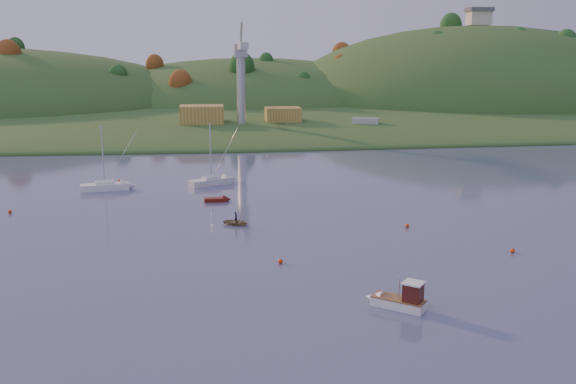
{
  "coord_description": "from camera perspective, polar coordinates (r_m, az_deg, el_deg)",
  "views": [
    {
      "loc": [
        -6.14,
        -42.45,
        21.16
      ],
      "look_at": [
        3.18,
        33.46,
        4.12
      ],
      "focal_mm": 40.0,
      "sensor_mm": 36.0,
      "label": 1
    }
  ],
  "objects": [
    {
      "name": "wharf",
      "position": [
        166.03,
        -3.12,
        5.64
      ],
      "size": [
        42.0,
        16.0,
        2.4
      ],
      "primitive_type": "cube",
      "color": "slate",
      "rests_on": "ground"
    },
    {
      "name": "hill_right",
      "position": [
        258.96,
        16.15,
        7.39
      ],
      "size": [
        150.0,
        130.0,
        60.0
      ],
      "primitive_type": "ellipsoid",
      "color": "#2C4D1E",
      "rests_on": "ground"
    },
    {
      "name": "far_shore",
      "position": [
        273.34,
        -5.75,
        8.06
      ],
      "size": [
        620.0,
        220.0,
        1.5
      ],
      "primitive_type": "cube",
      "color": "#2C4D1E",
      "rests_on": "ground"
    },
    {
      "name": "shore_slope",
      "position": [
        208.62,
        -5.32,
        6.69
      ],
      "size": [
        640.0,
        150.0,
        7.0
      ],
      "primitive_type": "ellipsoid",
      "color": "#2C4D1E",
      "rests_on": "ground"
    },
    {
      "name": "buoy_4",
      "position": [
        65.12,
        -0.68,
        -6.17
      ],
      "size": [
        0.5,
        0.5,
        0.5
      ],
      "primitive_type": "sphere",
      "color": "red",
      "rests_on": "ground"
    },
    {
      "name": "canoe",
      "position": [
        79.37,
        -4.64,
        -2.7
      ],
      "size": [
        3.84,
        3.45,
        0.65
      ],
      "primitive_type": "imported",
      "rotation": [
        0.0,
        0.0,
        1.1
      ],
      "color": "#9D8956",
      "rests_on": "ground"
    },
    {
      "name": "work_vessel",
      "position": [
        166.48,
        6.9,
        5.67
      ],
      "size": [
        16.72,
        10.54,
        4.05
      ],
      "rotation": [
        0.0,
        0.0,
        -0.34
      ],
      "color": "slate",
      "rests_on": "ground"
    },
    {
      "name": "hilltop_house",
      "position": [
        258.38,
        16.61,
        14.77
      ],
      "size": [
        9.0,
        7.0,
        6.45
      ],
      "color": "beige",
      "rests_on": "hill_right"
    },
    {
      "name": "buoy_0",
      "position": [
        72.48,
        19.33,
        -4.94
      ],
      "size": [
        0.5,
        0.5,
        0.5
      ],
      "primitive_type": "sphere",
      "color": "red",
      "rests_on": "ground"
    },
    {
      "name": "buoy_2",
      "position": [
        92.18,
        -23.49,
        -1.61
      ],
      "size": [
        0.5,
        0.5,
        0.5
      ],
      "primitive_type": "sphere",
      "color": "red",
      "rests_on": "ground"
    },
    {
      "name": "buoy_3",
      "position": [
        107.92,
        -14.77,
        0.97
      ],
      "size": [
        0.5,
        0.5,
        0.5
      ],
      "primitive_type": "sphere",
      "color": "red",
      "rests_on": "ground"
    },
    {
      "name": "sailboat_near",
      "position": [
        103.09,
        -6.84,
        1.0
      ],
      "size": [
        7.32,
        5.36,
        9.95
      ],
      "rotation": [
        0.0,
        0.0,
        0.51
      ],
      "color": "silver",
      "rests_on": "ground"
    },
    {
      "name": "paddler",
      "position": [
        79.28,
        -4.65,
        -2.44
      ],
      "size": [
        0.53,
        0.61,
        1.4
      ],
      "primitive_type": "imported",
      "rotation": [
        0.0,
        0.0,
        1.1
      ],
      "color": "black",
      "rests_on": "ground"
    },
    {
      "name": "hillside_trees",
      "position": [
        228.51,
        -5.48,
        7.19
      ],
      "size": [
        280.0,
        50.0,
        32.0
      ],
      "primitive_type": null,
      "color": "#184518",
      "rests_on": "ground"
    },
    {
      "name": "dock_crane",
      "position": [
        161.1,
        -4.18,
        11.11
      ],
      "size": [
        3.2,
        28.0,
        20.3
      ],
      "color": "#B7B7BC",
      "rests_on": "wharf"
    },
    {
      "name": "shed_east",
      "position": [
        168.38,
        -0.45,
        6.85
      ],
      "size": [
        9.0,
        7.0,
        4.0
      ],
      "primitive_type": "cube",
      "color": "olive",
      "rests_on": "wharf"
    },
    {
      "name": "ground",
      "position": [
        47.83,
        1.13,
        -13.7
      ],
      "size": [
        500.0,
        500.0,
        0.0
      ],
      "primitive_type": "plane",
      "color": "#3C4463",
      "rests_on": "ground"
    },
    {
      "name": "shed_west",
      "position": [
        166.27,
        -7.67,
        6.8
      ],
      "size": [
        11.0,
        8.0,
        4.8
      ],
      "primitive_type": "cube",
      "color": "olive",
      "rests_on": "wharf"
    },
    {
      "name": "fishing_boat",
      "position": [
        55.19,
        9.46,
        -9.34
      ],
      "size": [
        5.12,
        4.53,
        3.34
      ],
      "rotation": [
        0.0,
        0.0,
        2.47
      ],
      "color": "white",
      "rests_on": "ground"
    },
    {
      "name": "red_tender",
      "position": [
        91.76,
        -5.98,
        -0.67
      ],
      "size": [
        3.9,
        1.54,
        1.3
      ],
      "rotation": [
        0.0,
        0.0,
        0.06
      ],
      "color": "#5F170D",
      "rests_on": "ground"
    },
    {
      "name": "buoy_1",
      "position": [
        79.22,
        10.55,
        -2.96
      ],
      "size": [
        0.5,
        0.5,
        0.5
      ],
      "primitive_type": "sphere",
      "color": "red",
      "rests_on": "ground"
    },
    {
      "name": "hill_center",
      "position": [
        253.85,
        -3.37,
        7.76
      ],
      "size": [
        140.0,
        120.0,
        36.0
      ],
      "primitive_type": "ellipsoid",
      "color": "#2C4D1E",
      "rests_on": "ground"
    },
    {
      "name": "sailboat_far",
      "position": [
        102.46,
        -15.97,
        0.53
      ],
      "size": [
        7.48,
        3.37,
        10.02
      ],
      "rotation": [
        0.0,
        0.0,
        0.17
      ],
      "color": "white",
      "rests_on": "ground"
    }
  ]
}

